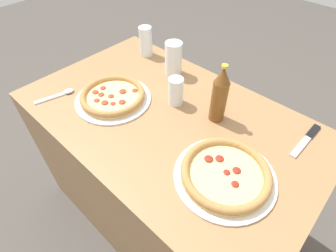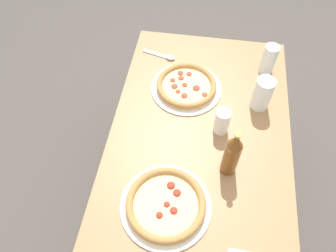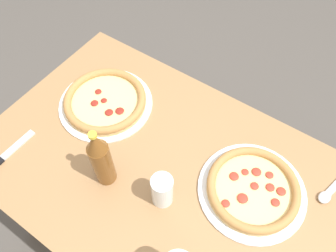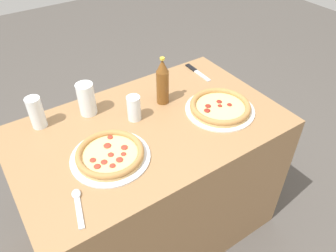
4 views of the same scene
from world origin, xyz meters
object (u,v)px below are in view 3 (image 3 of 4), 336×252
beer_bottle (101,159)px  knife (5,156)px  spoon (331,191)px  pizza_salami (253,189)px  glass_orange_juice (162,191)px  pizza_veggie (105,101)px

beer_bottle → knife: size_ratio=1.15×
knife → spoon: spoon is taller
pizza_salami → beer_bottle: beer_bottle is taller
pizza_salami → spoon: size_ratio=1.88×
pizza_salami → spoon: (0.20, 0.13, -0.01)m
glass_orange_juice → knife: (-0.50, -0.17, -0.05)m
knife → spoon: 1.02m
pizza_salami → knife: size_ratio=1.53×
beer_bottle → spoon: (0.59, 0.34, -0.11)m
pizza_salami → beer_bottle: bearing=-151.9°
pizza_veggie → knife: bearing=-110.5°
spoon → knife: bearing=-152.3°
pizza_salami → glass_orange_juice: bearing=-140.9°
pizza_veggie → pizza_salami: (0.58, -0.01, -0.00)m
glass_orange_juice → beer_bottle: 0.20m
pizza_salami → glass_orange_juice: (-0.21, -0.17, 0.04)m
knife → spoon: size_ratio=1.23×
pizza_salami → knife: (-0.71, -0.34, -0.02)m
glass_orange_juice → beer_bottle: beer_bottle is taller
pizza_veggie → spoon: (0.77, 0.13, -0.01)m
knife → glass_orange_juice: bearing=18.9°
pizza_salami → spoon: 0.24m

